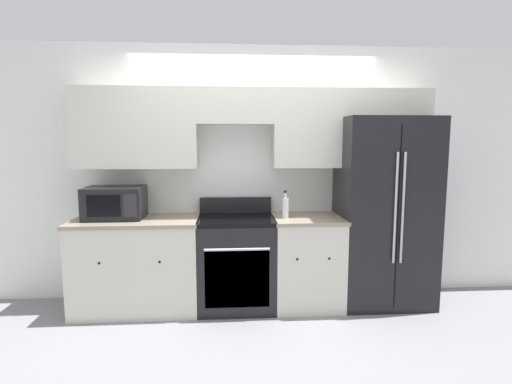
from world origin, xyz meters
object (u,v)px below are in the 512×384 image
Objects in this scene: oven_range at (236,262)px; microwave at (115,203)px; refrigerator at (383,211)px; bottle at (285,207)px.

oven_range is 1.94× the size of microwave.
refrigerator is at bearing 0.11° from microwave.
microwave is 2.03× the size of bottle.
oven_range is at bearing -178.14° from refrigerator.
microwave is (-1.16, 0.04, 0.59)m from oven_range.
microwave reaches higher than bottle.
refrigerator is 6.96× the size of bottle.
microwave is at bearing 177.89° from oven_range.
microwave reaches higher than oven_range.
oven_range is 0.57× the size of refrigerator.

